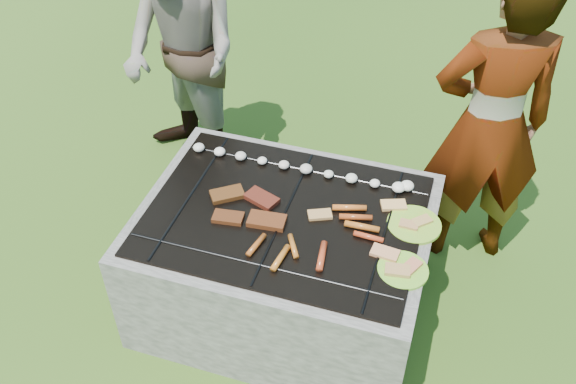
{
  "coord_description": "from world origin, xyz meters",
  "views": [
    {
      "loc": [
        0.64,
        -1.96,
        2.58
      ],
      "look_at": [
        0.0,
        0.05,
        0.7
      ],
      "focal_mm": 40.0,
      "sensor_mm": 36.0,
      "label": 1
    }
  ],
  "objects_px": {
    "plate_near": "(403,270)",
    "cook": "(490,126)",
    "fire_pit": "(285,264)",
    "plate_far": "(414,224)",
    "bystander": "(182,54)"
  },
  "relations": [
    {
      "from": "cook",
      "to": "fire_pit",
      "type": "bearing_deg",
      "value": 20.93
    },
    {
      "from": "fire_pit",
      "to": "plate_near",
      "type": "height_order",
      "value": "plate_near"
    },
    {
      "from": "plate_far",
      "to": "cook",
      "type": "distance_m",
      "value": 0.64
    },
    {
      "from": "plate_far",
      "to": "fire_pit",
      "type": "bearing_deg",
      "value": -168.79
    },
    {
      "from": "fire_pit",
      "to": "cook",
      "type": "height_order",
      "value": "cook"
    },
    {
      "from": "cook",
      "to": "bystander",
      "type": "relative_size",
      "value": 1.03
    },
    {
      "from": "plate_near",
      "to": "bystander",
      "type": "relative_size",
      "value": 0.17
    },
    {
      "from": "cook",
      "to": "bystander",
      "type": "height_order",
      "value": "cook"
    },
    {
      "from": "plate_far",
      "to": "bystander",
      "type": "relative_size",
      "value": 0.16
    },
    {
      "from": "cook",
      "to": "bystander",
      "type": "distance_m",
      "value": 1.7
    },
    {
      "from": "plate_far",
      "to": "cook",
      "type": "height_order",
      "value": "cook"
    },
    {
      "from": "plate_near",
      "to": "cook",
      "type": "xyz_separation_m",
      "value": [
        0.24,
        0.84,
        0.2
      ]
    },
    {
      "from": "plate_far",
      "to": "cook",
      "type": "bearing_deg",
      "value": 66.75
    },
    {
      "from": "fire_pit",
      "to": "cook",
      "type": "relative_size",
      "value": 0.8
    },
    {
      "from": "fire_pit",
      "to": "plate_far",
      "type": "relative_size",
      "value": 5.27
    }
  ]
}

